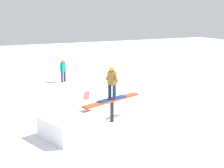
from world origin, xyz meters
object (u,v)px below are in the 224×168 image
(rail_feature, at_px, (112,103))
(bystander_teal, at_px, (63,70))
(main_rider_on_rail, at_px, (112,83))
(loose_snowboard_coral, at_px, (87,95))

(rail_feature, distance_m, bystander_teal, 7.61)
(rail_feature, bearing_deg, main_rider_on_rail, 0.00)
(main_rider_on_rail, height_order, loose_snowboard_coral, main_rider_on_rail)
(bystander_teal, xyz_separation_m, loose_snowboard_coral, (0.18, -3.56, -0.75))
(rail_feature, xyz_separation_m, main_rider_on_rail, (0.00, 0.00, 0.76))
(rail_feature, distance_m, loose_snowboard_coral, 4.15)
(rail_feature, height_order, loose_snowboard_coral, rail_feature)
(main_rider_on_rail, relative_size, bystander_teal, 0.99)
(loose_snowboard_coral, bearing_deg, rail_feature, -162.65)
(bystander_teal, bearing_deg, loose_snowboard_coral, -120.42)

